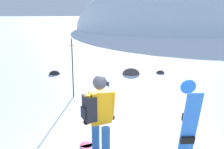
{
  "coord_description": "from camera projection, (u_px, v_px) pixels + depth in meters",
  "views": [
    {
      "loc": [
        -0.55,
        -4.1,
        2.78
      ],
      "look_at": [
        -0.23,
        3.26,
        1.0
      ],
      "focal_mm": 41.99,
      "sensor_mm": 36.0,
      "label": 1
    }
  ],
  "objects": [
    {
      "name": "rock_small",
      "position": [
        160.0,
        73.0,
        12.08
      ],
      "size": [
        0.39,
        0.33,
        0.27
      ],
      "color": "#383333",
      "rests_on": "ground"
    },
    {
      "name": "rock_mid",
      "position": [
        131.0,
        74.0,
        11.9
      ],
      "size": [
        0.79,
        0.67,
        0.55
      ],
      "color": "#4C4742",
      "rests_on": "ground"
    },
    {
      "name": "piste_marker_near",
      "position": [
        72.0,
        64.0,
        8.49
      ],
      "size": [
        0.2,
        0.2,
        1.99
      ],
      "color": "black",
      "rests_on": "ground"
    },
    {
      "name": "ridge_peak_main",
      "position": [
        176.0,
        29.0,
        41.87
      ],
      "size": [
        31.53,
        28.38,
        16.19
      ],
      "color": "white",
      "rests_on": "ground"
    },
    {
      "name": "rock_dark",
      "position": [
        55.0,
        74.0,
        11.87
      ],
      "size": [
        0.49,
        0.42,
        0.34
      ],
      "color": "#282628",
      "rests_on": "ground"
    },
    {
      "name": "spare_snowboard",
      "position": [
        189.0,
        124.0,
        4.67
      ],
      "size": [
        0.28,
        0.45,
        1.61
      ],
      "color": "blue",
      "rests_on": "ground"
    },
    {
      "name": "snowboarder_main",
      "position": [
        99.0,
        119.0,
        4.66
      ],
      "size": [
        0.88,
        1.72,
        1.71
      ],
      "color": "#D11E5B",
      "rests_on": "ground"
    }
  ]
}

